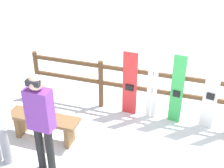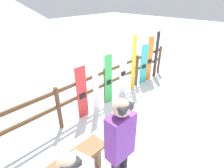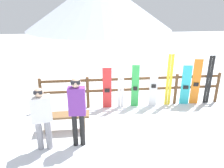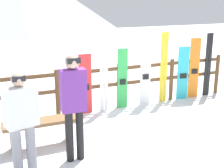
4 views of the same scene
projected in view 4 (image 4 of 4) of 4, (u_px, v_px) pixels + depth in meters
ground_plane at (159, 137)px, 5.88m from camera, size 40.00×40.00×0.00m
fence at (119, 81)px, 7.32m from camera, size 5.99×0.10×1.06m
bench at (41, 127)px, 5.43m from camera, size 1.31×0.36×0.49m
person_purple at (73, 99)px, 4.81m from camera, size 0.39×0.23×1.74m
person_white at (21, 117)px, 4.49m from camera, size 0.50×0.35×1.55m
snowboard_red at (85, 84)px, 6.94m from camera, size 0.29×0.06×1.36m
ski_pair_white at (104, 75)px, 7.06m from camera, size 0.20×0.02×1.71m
snowboard_green at (122, 79)px, 7.28m from camera, size 0.24×0.08×1.43m
snowboard_white at (145, 74)px, 7.50m from camera, size 0.26×0.09×1.56m
ski_pair_yellow at (164, 68)px, 7.67m from camera, size 0.19×0.02×1.75m
snowboard_cyan at (183, 73)px, 7.94m from camera, size 0.30×0.09×1.36m
snowboard_orange at (194, 68)px, 8.05m from camera, size 0.28×0.08×1.56m
ski_pair_black at (208, 65)px, 8.21m from camera, size 0.20×0.02×1.67m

